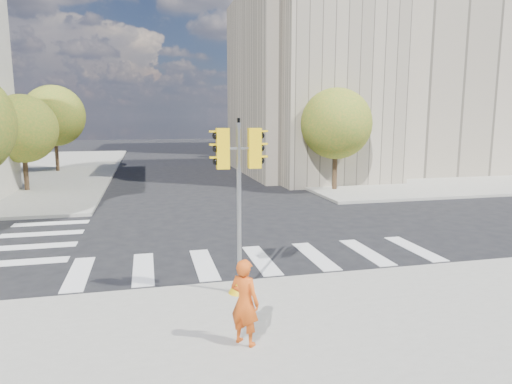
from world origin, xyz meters
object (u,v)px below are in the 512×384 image
(lamp_near, at_px, (319,115))
(photographer, at_px, (245,302))
(lamp_far, at_px, (267,116))
(traffic_signal, at_px, (239,222))

(lamp_near, distance_m, photographer, 23.79)
(lamp_far, distance_m, traffic_signal, 34.25)
(lamp_near, distance_m, traffic_signal, 21.20)
(traffic_signal, relative_size, photographer, 2.54)
(lamp_far, xyz_separation_m, traffic_signal, (-9.36, -32.84, -2.63))
(lamp_near, bearing_deg, photographer, -114.57)
(lamp_near, height_order, photographer, lamp_near)
(lamp_near, distance_m, lamp_far, 14.00)
(photographer, bearing_deg, lamp_near, -68.22)
(lamp_far, relative_size, photographer, 4.82)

